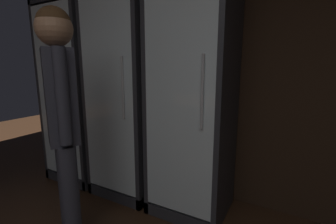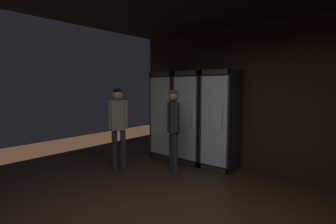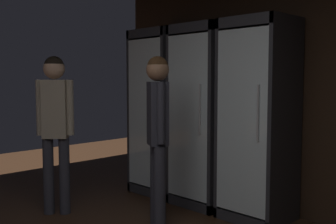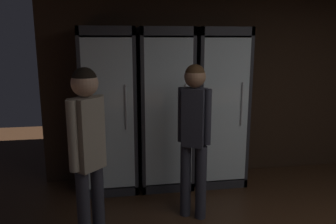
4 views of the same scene
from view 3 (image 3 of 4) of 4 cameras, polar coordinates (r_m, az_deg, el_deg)
The scene contains 5 objects.
cooler_far_left at distance 4.86m, azimuth -0.57°, elevation -0.19°, with size 0.63×0.58×1.94m.
cooler_left at distance 4.41m, azimuth 5.50°, elevation -0.67°, with size 0.63×0.58×1.94m.
cooler_center at distance 4.01m, azimuth 12.91°, elevation -1.34°, with size 0.63×0.58×1.94m.
shopper_near at distance 3.66m, azimuth -1.46°, elevation -1.72°, with size 0.30×0.25×1.57m.
shopper_far at distance 4.17m, azimuth -15.66°, elevation -0.70°, with size 0.28×0.29×1.59m.
Camera 3 is at (1.31, -0.63, 1.36)m, focal length 43.12 mm.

